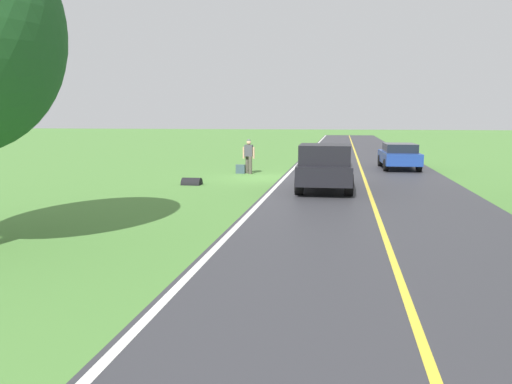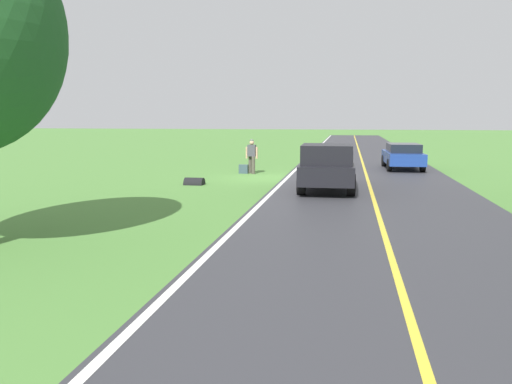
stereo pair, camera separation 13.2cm
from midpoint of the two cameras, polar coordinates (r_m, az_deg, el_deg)
ground_plane at (r=23.33m, az=0.89°, el=1.61°), size 200.00×200.00×0.00m
road_surface at (r=23.07m, az=12.22°, el=1.34°), size 7.77×120.00×0.00m
lane_edge_line at (r=23.21m, az=3.05°, el=1.57°), size 0.16×117.60×0.00m
lane_centre_line at (r=23.07m, az=12.22°, el=1.35°), size 0.14×117.60×0.00m
hitchhiker_walking at (r=25.17m, az=-0.97°, el=4.35°), size 0.62×0.52×1.75m
suitcase_carried at (r=25.26m, az=-1.94°, el=2.65°), size 0.47×0.22×0.45m
pickup_truck_passing at (r=19.63m, az=7.69°, el=3.06°), size 2.20×5.45×1.82m
sedan_near_oncoming at (r=28.58m, az=15.96°, el=4.07°), size 2.04×4.46×1.41m
drainage_culvert at (r=21.19m, az=-7.55°, el=0.83°), size 0.80×0.60×0.60m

